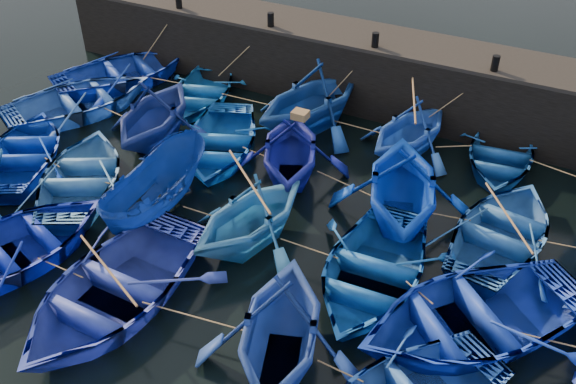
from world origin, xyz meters
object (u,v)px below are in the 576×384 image
at_px(boat_0, 124,71).
at_px(wooden_crate, 300,115).
at_px(boat_13, 24,152).
at_px(boat_8, 219,142).

distance_m(boat_0, wooden_crate, 9.58).
bearing_deg(wooden_crate, boat_0, 162.89).
bearing_deg(boat_13, boat_0, -110.94).
relative_size(boat_0, boat_13, 1.13).
height_order(boat_13, wooden_crate, wooden_crate).
bearing_deg(boat_8, wooden_crate, -23.72).
relative_size(boat_0, wooden_crate, 11.94).
height_order(boat_0, wooden_crate, wooden_crate).
xyz_separation_m(boat_0, boat_8, (6.01, -2.63, -0.06)).
distance_m(boat_0, boat_13, 6.05).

